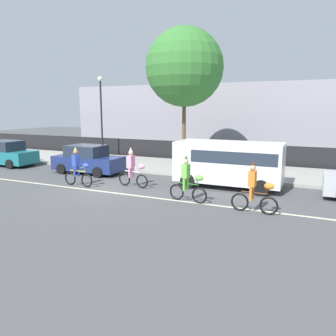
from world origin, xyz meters
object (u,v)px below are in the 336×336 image
(parade_cyclist_cobalt, at_px, (78,169))
(street_lamp_post, at_px, (101,105))
(parked_car_teal, at_px, (6,154))
(parade_cyclist_orange, at_px, (255,190))
(parade_cyclist_lime, at_px, (188,182))
(parade_cyclist_pink, at_px, (133,170))
(parked_car_navy, at_px, (88,160))
(parked_van_white, at_px, (230,161))

(parade_cyclist_cobalt, xyz_separation_m, street_lamp_post, (-4.07, 7.79, 3.15))
(parade_cyclist_cobalt, xyz_separation_m, parked_car_teal, (-8.24, 2.80, -0.06))
(parade_cyclist_orange, xyz_separation_m, street_lamp_post, (-12.61, 8.52, 3.15))
(parade_cyclist_cobalt, height_order, parade_cyclist_orange, same)
(parade_cyclist_lime, bearing_deg, parade_cyclist_pink, 158.50)
(parade_cyclist_cobalt, height_order, parade_cyclist_pink, same)
(parade_cyclist_pink, relative_size, parked_car_teal, 0.47)
(parade_cyclist_orange, xyz_separation_m, parked_car_navy, (-10.17, 3.58, -0.06))
(parade_cyclist_cobalt, relative_size, parked_car_teal, 0.47)
(parade_cyclist_cobalt, height_order, parade_cyclist_lime, same)
(parade_cyclist_orange, bearing_deg, parked_car_teal, 168.17)
(parade_cyclist_pink, height_order, parade_cyclist_orange, same)
(parade_cyclist_lime, distance_m, parade_cyclist_orange, 2.73)
(parade_cyclist_cobalt, distance_m, parked_car_teal, 8.70)
(parked_car_navy, distance_m, street_lamp_post, 6.38)
(parade_cyclist_lime, bearing_deg, parked_car_navy, 156.70)
(parade_cyclist_orange, height_order, street_lamp_post, street_lamp_post)
(parade_cyclist_lime, relative_size, parked_car_teal, 0.47)
(parade_cyclist_lime, distance_m, parked_car_teal, 14.44)
(parade_cyclist_cobalt, height_order, parked_car_navy, parade_cyclist_cobalt)
(parade_cyclist_cobalt, relative_size, parade_cyclist_orange, 1.00)
(parade_cyclist_pink, relative_size, parked_van_white, 0.38)
(parade_cyclist_orange, relative_size, parked_van_white, 0.38)
(parade_cyclist_pink, xyz_separation_m, parade_cyclist_orange, (6.02, -1.67, 0.00))
(parked_van_white, bearing_deg, parked_car_teal, 179.96)
(parade_cyclist_orange, distance_m, parked_car_teal, 17.16)
(parked_van_white, bearing_deg, parade_cyclist_pink, -156.65)
(parked_car_teal, bearing_deg, parade_cyclist_cobalt, -18.73)
(parade_cyclist_pink, distance_m, parked_car_teal, 10.93)
(parade_cyclist_lime, bearing_deg, parked_car_teal, 167.37)
(parade_cyclist_orange, xyz_separation_m, parked_car_teal, (-16.79, 3.52, -0.06))
(parked_car_navy, bearing_deg, parked_van_white, -0.48)
(parade_cyclist_lime, distance_m, parked_car_navy, 8.13)
(parade_cyclist_cobalt, bearing_deg, parked_van_white, 22.31)
(parade_cyclist_cobalt, distance_m, parade_cyclist_lime, 5.85)
(parade_cyclist_cobalt, distance_m, parade_cyclist_orange, 8.58)
(parade_cyclist_lime, xyz_separation_m, street_lamp_post, (-9.91, 8.16, 3.15))
(street_lamp_post, bearing_deg, parade_cyclist_cobalt, -62.45)
(parade_cyclist_lime, distance_m, parked_van_white, 3.31)
(parade_cyclist_orange, height_order, parked_car_navy, parade_cyclist_orange)
(street_lamp_post, bearing_deg, parked_car_teal, -129.88)
(parked_car_teal, height_order, street_lamp_post, street_lamp_post)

